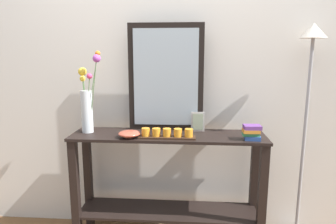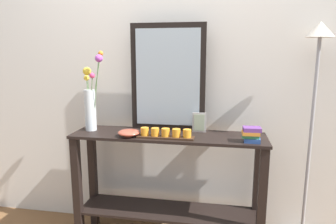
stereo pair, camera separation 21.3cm
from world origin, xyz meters
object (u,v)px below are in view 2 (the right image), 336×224
console_table (168,178)px  tall_vase_left (91,101)px  decorative_bowl (129,133)px  floor_lamp (314,102)px  mirror_leaning (168,78)px  book_stack (251,134)px  picture_frame_small (199,122)px  candle_tray (166,134)px

console_table → tall_vase_left: (-0.59, 0.02, 0.55)m
decorative_bowl → floor_lamp: size_ratio=0.10×
mirror_leaning → book_stack: bearing=-22.2°
book_stack → floor_lamp: (0.42, 0.19, 0.19)m
book_stack → floor_lamp: bearing=24.5°
console_table → mirror_leaning: bearing=100.5°
picture_frame_small → book_stack: size_ratio=1.19×
mirror_leaning → candle_tray: mirror_leaning is taller
candle_tray → picture_frame_small: picture_frame_small is taller
candle_tray → mirror_leaning: bearing=96.6°
candle_tray → tall_vase_left: bearing=168.7°
console_table → decorative_bowl: 0.45m
decorative_bowl → floor_lamp: (1.25, 0.19, 0.22)m
mirror_leaning → book_stack: size_ratio=6.47×
console_table → picture_frame_small: 0.47m
tall_vase_left → candle_tray: bearing=-11.3°
candle_tray → picture_frame_small: bearing=43.2°
tall_vase_left → candle_tray: 0.63m
tall_vase_left → console_table: bearing=-2.2°
decorative_bowl → book_stack: bearing=0.3°
candle_tray → decorative_bowl: size_ratio=2.52×
tall_vase_left → book_stack: (1.16, -0.12, -0.17)m
console_table → floor_lamp: 1.15m
book_stack → picture_frame_small: bearing=150.2°
console_table → book_stack: bearing=-9.8°
decorative_bowl → book_stack: book_stack is taller
book_stack → floor_lamp: 0.50m
mirror_leaning → floor_lamp: size_ratio=0.48×
decorative_bowl → floor_lamp: 1.28m
tall_vase_left → picture_frame_small: tall_vase_left is taller
mirror_leaning → tall_vase_left: size_ratio=1.34×
book_stack → tall_vase_left: bearing=174.1°
console_table → tall_vase_left: tall_vase_left is taller
candle_tray → floor_lamp: 1.03m
mirror_leaning → candle_tray: (0.03, -0.24, -0.37)m
console_table → candle_tray: (0.00, -0.10, 0.36)m
tall_vase_left → book_stack: 1.18m
candle_tray → decorative_bowl: bearing=-178.5°
candle_tray → picture_frame_small: size_ratio=2.69×
candle_tray → picture_frame_small: 0.30m
mirror_leaning → console_table: bearing=-79.5°
mirror_leaning → floor_lamp: 1.03m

